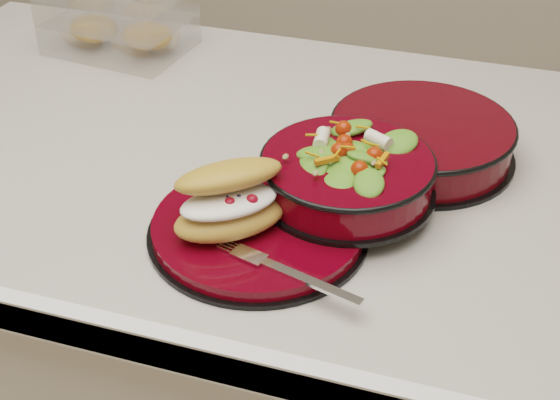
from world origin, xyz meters
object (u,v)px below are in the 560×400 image
(island_counter, at_px, (255,372))
(dinner_plate, at_px, (259,228))
(pastry_box, at_px, (119,23))
(croissant, at_px, (231,201))
(fork, at_px, (291,273))
(extra_bowl, at_px, (422,137))
(salad_bowl, at_px, (347,169))

(island_counter, xyz_separation_m, dinner_plate, (0.07, -0.18, 0.46))
(pastry_box, bearing_deg, croissant, -43.48)
(fork, height_order, pastry_box, pastry_box)
(dinner_plate, height_order, fork, fork)
(pastry_box, distance_m, extra_bowl, 0.57)
(fork, xyz_separation_m, pastry_box, (-0.45, 0.50, 0.02))
(dinner_plate, relative_size, extra_bowl, 1.03)
(dinner_plate, bearing_deg, island_counter, 112.63)
(croissant, relative_size, fork, 0.97)
(salad_bowl, xyz_separation_m, croissant, (-0.11, -0.11, 0.00))
(island_counter, height_order, pastry_box, pastry_box)
(salad_bowl, relative_size, croissant, 1.43)
(island_counter, bearing_deg, fork, -61.97)
(dinner_plate, bearing_deg, fork, -51.43)
(island_counter, distance_m, fork, 0.55)
(island_counter, relative_size, extra_bowl, 4.95)
(island_counter, xyz_separation_m, extra_bowl, (0.22, 0.05, 0.48))
(dinner_plate, distance_m, pastry_box, 0.57)
(salad_bowl, height_order, pastry_box, salad_bowl)
(island_counter, xyz_separation_m, pastry_box, (-0.31, 0.24, 0.49))
(island_counter, relative_size, salad_bowl, 5.78)
(dinner_plate, bearing_deg, extra_bowl, 56.57)
(pastry_box, xyz_separation_m, extra_bowl, (0.54, -0.19, -0.02))
(island_counter, xyz_separation_m, croissant, (0.05, -0.20, 0.50))
(croissant, bearing_deg, dinner_plate, -1.20)
(croissant, relative_size, pastry_box, 0.63)
(dinner_plate, relative_size, croissant, 1.72)
(dinner_plate, xyz_separation_m, croissant, (-0.02, -0.02, 0.05))
(pastry_box, bearing_deg, extra_bowl, -12.80)
(fork, height_order, extra_bowl, extra_bowl)
(salad_bowl, height_order, croissant, salad_bowl)
(dinner_plate, height_order, croissant, croissant)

